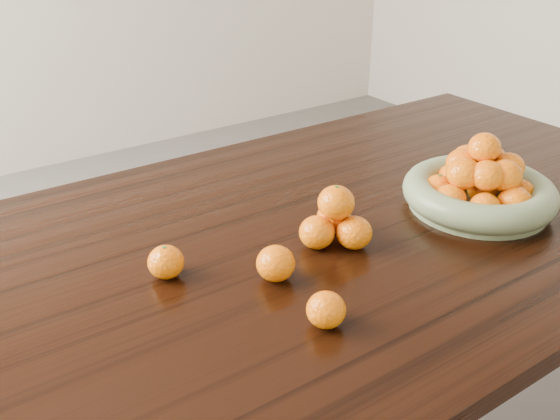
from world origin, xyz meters
TOP-DOWN VIEW (x-y plane):
  - dining_table at (0.00, 0.00)m, footprint 2.00×1.00m
  - fruit_bowl at (0.40, -0.12)m, footprint 0.32×0.32m
  - orange_pyramid at (0.05, -0.06)m, footprint 0.13×0.14m
  - loose_orange_0 at (-0.27, 0.01)m, footprint 0.06×0.06m
  - loose_orange_1 at (-0.13, -0.26)m, footprint 0.06×0.06m
  - loose_orange_2 at (-0.12, -0.10)m, footprint 0.07×0.07m

SIDE VIEW (x-z plane):
  - dining_table at x=0.00m, z-range 0.29..1.04m
  - loose_orange_1 at x=-0.13m, z-range 0.75..0.81m
  - loose_orange_0 at x=-0.27m, z-range 0.75..0.81m
  - loose_orange_2 at x=-0.12m, z-range 0.75..0.81m
  - orange_pyramid at x=0.05m, z-range 0.74..0.85m
  - fruit_bowl at x=0.40m, z-range 0.71..0.88m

